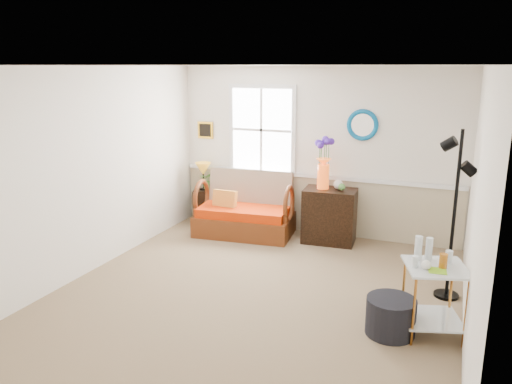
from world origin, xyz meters
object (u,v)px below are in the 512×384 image
at_px(loveseat, 244,205).
at_px(floor_lamp, 454,216).
at_px(cabinet, 329,216).
at_px(lamp_stand, 203,206).
at_px(side_table, 433,300).
at_px(ottoman, 391,316).

height_order(loveseat, floor_lamp, floor_lamp).
bearing_deg(cabinet, lamp_stand, 171.08).
bearing_deg(side_table, lamp_stand, 147.82).
xyz_separation_m(lamp_stand, floor_lamp, (3.97, -1.49, 0.70)).
relative_size(loveseat, ottoman, 3.05).
bearing_deg(side_table, loveseat, 144.67).
relative_size(lamp_stand, cabinet, 0.67).
distance_m(cabinet, ottoman, 2.70).
distance_m(loveseat, cabinet, 1.34).
height_order(cabinet, ottoman, cabinet).
bearing_deg(lamp_stand, ottoman, -36.62).
distance_m(floor_lamp, ottoman, 1.44).
bearing_deg(side_table, floor_lamp, 82.92).
bearing_deg(side_table, cabinet, 125.71).
relative_size(side_table, floor_lamp, 0.37).
distance_m(lamp_stand, ottoman, 4.34).
height_order(loveseat, ottoman, loveseat).
relative_size(side_table, ottoman, 1.47).
relative_size(lamp_stand, floor_lamp, 0.28).
xyz_separation_m(cabinet, ottoman, (1.23, -2.40, -0.22)).
height_order(cabinet, floor_lamp, floor_lamp).
distance_m(lamp_stand, side_table, 4.56).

